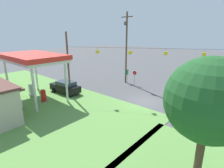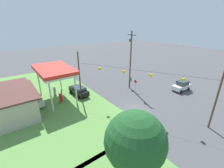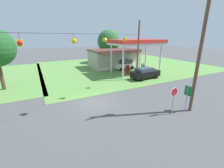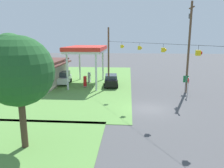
# 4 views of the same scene
# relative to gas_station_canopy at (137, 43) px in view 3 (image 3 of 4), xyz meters

# --- Properties ---
(ground_plane) EXTENTS (160.00, 160.00, 0.00)m
(ground_plane) POSITION_rel_gas_station_canopy_xyz_m (-11.46, -8.63, -5.47)
(ground_plane) COLOR #4C4C4F
(grass_verge_station_corner) EXTENTS (36.00, 28.00, 0.04)m
(grass_verge_station_corner) POSITION_rel_gas_station_canopy_xyz_m (2.00, 7.07, -5.45)
(grass_verge_station_corner) COLOR #5B8E42
(grass_verge_station_corner) RESTS_ON ground
(gas_station_canopy) EXTENTS (9.30, 5.48, 6.02)m
(gas_station_canopy) POSITION_rel_gas_station_canopy_xyz_m (0.00, 0.00, 0.00)
(gas_station_canopy) COLOR silver
(gas_station_canopy) RESTS_ON ground
(gas_station_store) EXTENTS (10.55, 6.59, 3.83)m
(gas_station_store) POSITION_rel_gas_station_canopy_xyz_m (-0.67, 7.05, -3.54)
(gas_station_store) COLOR #B2A893
(gas_station_store) RESTS_ON ground
(fuel_pump_near) EXTENTS (0.71, 0.56, 1.64)m
(fuel_pump_near) POSITION_rel_gas_station_canopy_xyz_m (-1.74, -0.00, -4.69)
(fuel_pump_near) COLOR gray
(fuel_pump_near) RESTS_ON ground
(fuel_pump_far) EXTENTS (0.71, 0.56, 1.64)m
(fuel_pump_far) POSITION_rel_gas_station_canopy_xyz_m (1.74, -0.00, -4.69)
(fuel_pump_far) COLOR gray
(fuel_pump_far) RESTS_ON ground
(car_at_pumps_front) EXTENTS (5.03, 2.38, 1.82)m
(car_at_pumps_front) POSITION_rel_gas_station_canopy_xyz_m (-0.88, -3.87, -4.51)
(car_at_pumps_front) COLOR black
(car_at_pumps_front) RESTS_ON ground
(car_at_pumps_rear) EXTENTS (4.56, 2.38, 1.99)m
(car_at_pumps_rear) POSITION_rel_gas_station_canopy_xyz_m (0.08, 3.87, -4.46)
(car_at_pumps_rear) COLOR white
(car_at_pumps_rear) RESTS_ON ground
(stop_sign_roadside) EXTENTS (0.80, 0.08, 2.50)m
(stop_sign_roadside) POSITION_rel_gas_station_canopy_xyz_m (-6.16, -14.01, -3.65)
(stop_sign_roadside) COLOR #99999E
(stop_sign_roadside) RESTS_ON ground
(route_sign) EXTENTS (0.10, 0.70, 2.40)m
(route_sign) POSITION_rel_gas_station_canopy_xyz_m (-4.52, -14.13, -3.76)
(route_sign) COLOR gray
(route_sign) RESTS_ON ground
(utility_pole_main) EXTENTS (2.20, 0.44, 11.83)m
(utility_pole_main) POSITION_rel_gas_station_canopy_xyz_m (-4.05, -14.31, 1.09)
(utility_pole_main) COLOR brown
(utility_pole_main) RESTS_ON ground
(signal_span_gantry) EXTENTS (18.44, 10.24, 8.73)m
(signal_span_gantry) POSITION_rel_gas_station_canopy_xyz_m (-11.46, -8.64, -0.70)
(signal_span_gantry) COLOR brown
(signal_span_gantry) RESTS_ON ground
(tree_behind_station) EXTENTS (5.64, 5.64, 8.09)m
(tree_behind_station) POSITION_rel_gas_station_canopy_xyz_m (0.82, 12.75, -0.20)
(tree_behind_station) COLOR #4C3828
(tree_behind_station) RESTS_ON ground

